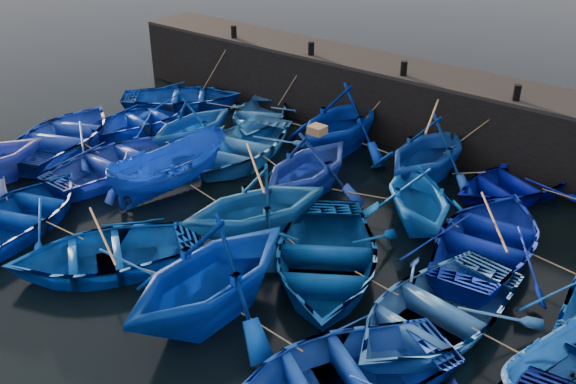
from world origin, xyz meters
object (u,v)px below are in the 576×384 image
Objects in this scene: boat_0 at (182,98)px; boat_13 at (65,135)px; wooden_crate at (317,130)px; boat_8 at (239,146)px.

boat_13 is at bearing 134.41° from boat_0.
wooden_crate is (9.21, 2.61, 1.75)m from boat_13.
boat_0 is 5.65m from boat_8.
boat_0 is 10.56× the size of wooden_crate.
boat_8 is 4.17m from wooden_crate.
boat_8 is 6.35m from boat_13.
boat_13 is 9.73m from wooden_crate.
boat_13 is at bearing -164.19° from wooden_crate.
boat_8 is at bearing -155.70° from boat_0.
boat_0 is at bearing 162.53° from wooden_crate.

